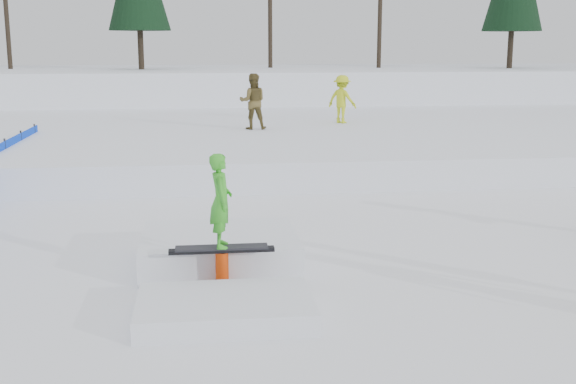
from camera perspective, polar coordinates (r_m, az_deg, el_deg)
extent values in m
plane|color=white|center=(11.22, -1.30, -7.62)|extent=(120.00, 120.00, 0.00)
cube|color=white|center=(40.64, -5.58, 8.02)|extent=(60.00, 14.00, 2.40)
cube|color=white|center=(26.77, -4.74, 4.49)|extent=(50.00, 18.00, 0.80)
cylinder|color=black|center=(21.87, -21.40, 2.53)|extent=(0.05, 0.05, 1.10)
cylinder|color=black|center=(23.70, -20.29, 3.25)|extent=(0.05, 0.05, 1.10)
cylinder|color=black|center=(25.54, -19.34, 3.87)|extent=(0.05, 0.05, 1.10)
cylinder|color=black|center=(39.16, -11.55, 10.94)|extent=(0.30, 0.30, 2.00)
cylinder|color=black|center=(42.15, 17.15, 10.69)|extent=(0.30, 0.30, 2.00)
imported|color=brown|center=(25.10, -2.80, 7.16)|extent=(0.96, 0.76, 1.92)
imported|color=#C4D51D|center=(27.14, 4.29, 7.32)|extent=(1.30, 1.25, 1.78)
cube|color=white|center=(12.36, -5.42, -4.54)|extent=(2.60, 2.20, 0.54)
cube|color=white|center=(10.02, -4.98, -9.15)|extent=(2.40, 1.60, 0.30)
cylinder|color=#D6440F|center=(11.19, -5.20, -7.56)|extent=(0.44, 0.44, 0.06)
cylinder|color=#D6440F|center=(11.11, -5.23, -6.24)|extent=(0.20, 0.20, 0.60)
cube|color=black|center=(11.01, -5.26, -4.61)|extent=(1.60, 0.16, 0.06)
cube|color=black|center=(11.00, -5.26, -4.38)|extent=(1.40, 0.28, 0.03)
imported|color=green|center=(10.82, -5.33, -0.68)|extent=(0.34, 0.52, 1.42)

